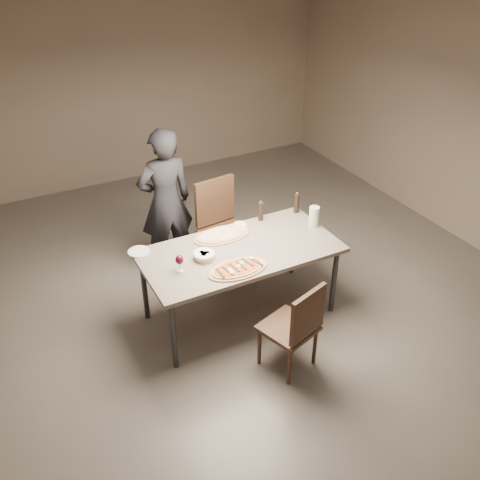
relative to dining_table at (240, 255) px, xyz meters
name	(u,v)px	position (x,y,z in m)	size (l,w,h in m)	color
room	(240,185)	(0.00, 0.00, 0.71)	(7.00, 7.00, 7.00)	#625C55
dining_table	(240,255)	(0.00, 0.00, 0.00)	(1.80, 0.90, 0.75)	slate
zucchini_pizza	(238,268)	(-0.17, -0.28, 0.07)	(0.54, 0.30, 0.05)	tan
ham_pizza	(222,235)	(-0.04, 0.28, 0.07)	(0.56, 0.31, 0.04)	tan
bread_basket	(204,255)	(-0.35, 0.01, 0.10)	(0.19, 0.19, 0.07)	#F3E8C5
oil_dish	(240,225)	(0.20, 0.38, 0.07)	(0.13, 0.13, 0.02)	white
pepper_mill_left	(261,211)	(0.43, 0.38, 0.16)	(0.06, 0.06, 0.21)	black
pepper_mill_right	(297,203)	(0.83, 0.35, 0.16)	(0.06, 0.06, 0.23)	black
carafe	(314,217)	(0.83, 0.04, 0.16)	(0.10, 0.10, 0.20)	silver
wine_glass	(179,260)	(-0.61, -0.07, 0.17)	(0.07, 0.07, 0.16)	silver
side_plate	(139,252)	(-0.83, 0.38, 0.06)	(0.20, 0.20, 0.01)	white
chair_near	(296,325)	(0.07, -0.86, -0.21)	(0.52, 0.52, 0.87)	#40291B
chair_far	(221,222)	(0.20, 0.80, -0.12)	(0.54, 0.54, 1.02)	#40291B
diner	(166,202)	(-0.30, 1.09, 0.11)	(0.58, 0.38, 1.60)	black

